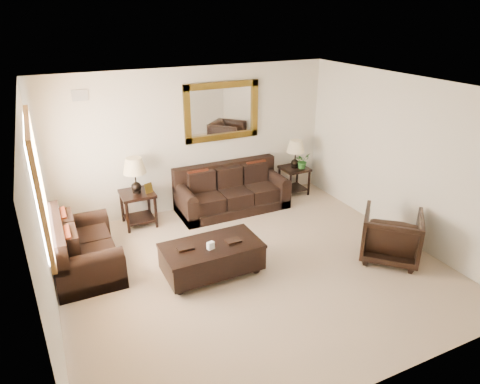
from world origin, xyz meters
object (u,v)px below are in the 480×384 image
sofa (231,193)px  loveseat (81,251)px  end_table_right (295,159)px  armchair (391,233)px  end_table_left (136,182)px  coffee_table (212,255)px

sofa → loveseat: bearing=-160.9°
end_table_right → armchair: size_ratio=1.34×
end_table_left → end_table_right: 3.31m
end_table_left → end_table_right: bearing=0.5°
end_table_left → armchair: bearing=-40.7°
end_table_left → armchair: (3.28, -2.82, -0.40)m
coffee_table → loveseat: bearing=150.8°
loveseat → end_table_left: end_table_left is taller
armchair → end_table_right: bearing=-45.8°
end_table_left → loveseat: bearing=-135.6°
end_table_right → armchair: 2.87m
sofa → armchair: (1.49, -2.73, 0.12)m
sofa → end_table_left: 1.87m
coffee_table → armchair: (2.68, -0.80, 0.13)m
end_table_right → armchair: end_table_right is taller
sofa → end_table_right: end_table_right is taller
sofa → armchair: size_ratio=2.43×
sofa → end_table_left: (-1.79, 0.09, 0.52)m
sofa → loveseat: (-2.91, -1.00, 0.01)m
sofa → end_table_right: 1.58m
sofa → end_table_left: size_ratio=1.66×
loveseat → armchair: bearing=-111.5°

